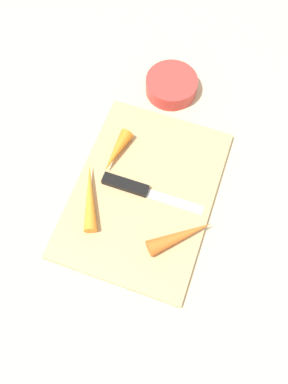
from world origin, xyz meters
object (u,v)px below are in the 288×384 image
knife (132,186)px  carrot_medium (181,236)px  carrot_shortest (116,151)px  small_bowl (171,85)px  carrot_longest (90,196)px  cutting_board (144,193)px

knife → carrot_medium: 0.13m
knife → carrot_shortest: size_ratio=2.15×
knife → carrot_shortest: bearing=133.4°
knife → carrot_shortest: (0.06, 0.05, 0.01)m
knife → small_bowl: bearing=90.3°
carrot_shortest → small_bowl: carrot_shortest is taller
knife → carrot_longest: carrot_longest is taller
cutting_board → small_bowl: 0.26m
knife → carrot_longest: (-0.05, 0.07, 0.01)m
knife → small_bowl: (0.25, 0.00, -0.00)m
cutting_board → carrot_medium: 0.11m
carrot_shortest → carrot_medium: carrot_medium is taller
carrot_shortest → carrot_medium: 0.21m
carrot_longest → cutting_board: bearing=-85.9°
carrot_medium → carrot_shortest: bearing=102.2°
small_bowl → carrot_medium: bearing=-159.5°
knife → carrot_longest: 0.08m
carrot_medium → small_bowl: (0.32, 0.12, -0.01)m
cutting_board → knife: 0.03m
carrot_shortest → small_bowl: size_ratio=0.84×
knife → carrot_medium: (-0.07, -0.12, 0.01)m
cutting_board → small_bowl: small_bowl is taller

